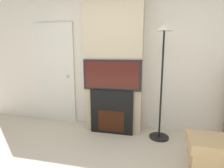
{
  "coord_description": "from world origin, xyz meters",
  "views": [
    {
      "loc": [
        0.67,
        -1.29,
        1.44
      ],
      "look_at": [
        0.0,
        1.65,
        0.9
      ],
      "focal_mm": 28.0,
      "sensor_mm": 36.0,
      "label": 1
    }
  ],
  "objects_px": {
    "television": "(112,75)",
    "floor_lamp": "(163,65)",
    "box_stack": "(209,153)",
    "fireplace": "(112,112)"
  },
  "relations": [
    {
      "from": "television",
      "to": "floor_lamp",
      "type": "height_order",
      "value": "floor_lamp"
    },
    {
      "from": "fireplace",
      "to": "television",
      "type": "xyz_separation_m",
      "value": [
        0.0,
        -0.0,
        0.67
      ]
    },
    {
      "from": "television",
      "to": "box_stack",
      "type": "xyz_separation_m",
      "value": [
        1.37,
        -0.85,
        -0.79
      ]
    },
    {
      "from": "television",
      "to": "box_stack",
      "type": "distance_m",
      "value": 1.8
    },
    {
      "from": "floor_lamp",
      "to": "television",
      "type": "bearing_deg",
      "value": 178.49
    },
    {
      "from": "fireplace",
      "to": "box_stack",
      "type": "height_order",
      "value": "fireplace"
    },
    {
      "from": "floor_lamp",
      "to": "fireplace",
      "type": "bearing_deg",
      "value": 178.35
    },
    {
      "from": "box_stack",
      "to": "fireplace",
      "type": "bearing_deg",
      "value": 148.24
    },
    {
      "from": "fireplace",
      "to": "box_stack",
      "type": "xyz_separation_m",
      "value": [
        1.37,
        -0.85,
        -0.12
      ]
    },
    {
      "from": "fireplace",
      "to": "box_stack",
      "type": "relative_size",
      "value": 1.59
    }
  ]
}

